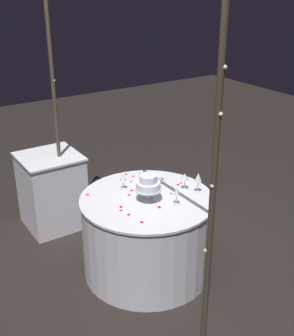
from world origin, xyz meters
TOP-DOWN VIEW (x-y plane):
  - ground_plane at (0.00, 0.00)m, footprint 12.00×12.00m
  - decorative_arch at (0.00, 0.30)m, footprint 2.30×0.06m
  - main_table at (0.00, 0.00)m, footprint 1.13×1.13m
  - side_table at (1.19, 0.39)m, footprint 0.58×0.58m
  - tiered_cake at (-0.04, 0.02)m, footprint 0.22×0.22m
  - wine_glass_0 at (-0.05, -0.35)m, footprint 0.07×0.07m
  - wine_glass_1 at (-0.22, -0.13)m, footprint 0.06×0.06m
  - wine_glass_2 at (0.25, 0.08)m, footprint 0.06×0.06m
  - wine_glass_3 at (-0.15, -0.41)m, footprint 0.06×0.06m
  - wine_glass_4 at (0.25, -0.11)m, footprint 0.07×0.07m
  - rose_petal_0 at (-0.07, 0.29)m, footprint 0.04×0.03m
  - rose_petal_1 at (-0.05, -0.21)m, footprint 0.03×0.02m
  - rose_petal_2 at (0.24, -0.32)m, footprint 0.03×0.03m
  - rose_petal_3 at (0.50, -0.09)m, footprint 0.03×0.03m
  - rose_petal_4 at (-0.19, 0.01)m, footprint 0.05×0.04m
  - rose_petal_5 at (0.19, -0.17)m, footprint 0.03×0.02m
  - rose_petal_6 at (0.42, -0.12)m, footprint 0.03×0.03m
  - rose_petal_7 at (0.12, 0.10)m, footprint 0.04×0.04m
  - rose_petal_8 at (-0.02, 0.26)m, footprint 0.04×0.03m
  - rose_petal_9 at (0.07, -0.41)m, footprint 0.03×0.03m
  - rose_petal_10 at (0.15, -0.08)m, footprint 0.02×0.03m
  - rose_petal_11 at (0.34, -0.05)m, footprint 0.03×0.03m
  - rose_petal_12 at (0.10, -0.06)m, footprint 0.04×0.04m
  - rose_petal_13 at (0.18, 0.04)m, footprint 0.04×0.03m
  - rose_petal_14 at (0.32, 0.39)m, footprint 0.04×0.04m
  - rose_petal_15 at (0.31, -0.23)m, footprint 0.05×0.05m
  - rose_petal_16 at (0.15, -0.14)m, footprint 0.05×0.04m
  - rose_petal_17 at (-0.16, 0.27)m, footprint 0.04×0.04m
  - rose_petal_18 at (0.18, -0.21)m, footprint 0.02×0.03m
  - rose_petal_19 at (0.22, -0.31)m, footprint 0.03×0.03m
  - rose_petal_20 at (0.06, -0.36)m, footprint 0.04×0.04m
  - rose_petal_21 at (-0.31, 0.25)m, footprint 0.04×0.03m

SIDE VIEW (x-z plane):
  - ground_plane at x=0.00m, z-range 0.00..0.00m
  - main_table at x=0.00m, z-range 0.00..0.72m
  - side_table at x=1.19m, z-range 0.00..0.78m
  - rose_petal_0 at x=-0.07m, z-range 0.72..0.72m
  - rose_petal_1 at x=-0.05m, z-range 0.72..0.72m
  - rose_petal_2 at x=0.24m, z-range 0.72..0.72m
  - rose_petal_3 at x=0.50m, z-range 0.72..0.72m
  - rose_petal_4 at x=-0.19m, z-range 0.72..0.72m
  - rose_petal_5 at x=0.19m, z-range 0.72..0.72m
  - rose_petal_6 at x=0.42m, z-range 0.72..0.72m
  - rose_petal_7 at x=0.12m, z-range 0.72..0.72m
  - rose_petal_8 at x=-0.02m, z-range 0.72..0.72m
  - rose_petal_9 at x=0.07m, z-range 0.72..0.72m
  - rose_petal_10 at x=0.15m, z-range 0.72..0.72m
  - rose_petal_11 at x=0.34m, z-range 0.72..0.72m
  - rose_petal_12 at x=0.10m, z-range 0.72..0.72m
  - rose_petal_13 at x=0.18m, z-range 0.72..0.72m
  - rose_petal_14 at x=0.32m, z-range 0.72..0.72m
  - rose_petal_15 at x=0.31m, z-range 0.72..0.72m
  - rose_petal_16 at x=0.15m, z-range 0.72..0.72m
  - rose_petal_17 at x=-0.16m, z-range 0.72..0.72m
  - rose_petal_18 at x=0.18m, z-range 0.72..0.72m
  - rose_petal_19 at x=0.22m, z-range 0.72..0.72m
  - rose_petal_20 at x=0.06m, z-range 0.72..0.72m
  - rose_petal_21 at x=-0.31m, z-range 0.72..0.72m
  - wine_glass_2 at x=0.25m, z-range 0.75..0.89m
  - wine_glass_4 at x=0.25m, z-range 0.76..0.89m
  - wine_glass_1 at x=-0.22m, z-range 0.75..0.90m
  - wine_glass_0 at x=-0.05m, z-range 0.76..0.91m
  - wine_glass_3 at x=-0.15m, z-range 0.77..0.95m
  - tiered_cake at x=-0.04m, z-range 0.75..0.98m
  - decorative_arch at x=0.00m, z-range 0.37..2.82m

